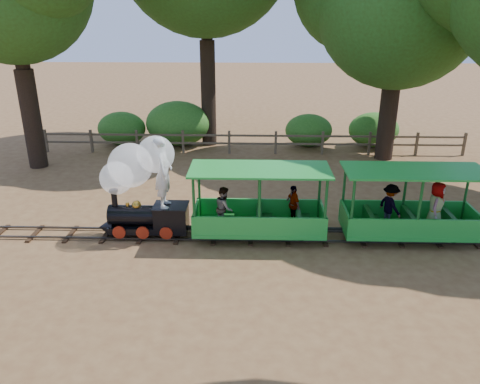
{
  "coord_description": "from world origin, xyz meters",
  "views": [
    {
      "loc": [
        0.06,
        -11.49,
        5.85
      ],
      "look_at": [
        -0.31,
        0.5,
        1.14
      ],
      "focal_mm": 35.0,
      "sensor_mm": 36.0,
      "label": 1
    }
  ],
  "objects_px": {
    "locomotive": "(140,180)",
    "carriage_front": "(257,212)",
    "fence": "(252,141)",
    "carriage_rear": "(410,212)"
  },
  "relations": [
    {
      "from": "locomotive",
      "to": "carriage_front",
      "type": "distance_m",
      "value": 3.22
    },
    {
      "from": "carriage_front",
      "to": "fence",
      "type": "distance_m",
      "value": 8.02
    },
    {
      "from": "carriage_rear",
      "to": "fence",
      "type": "bearing_deg",
      "value": 117.9
    },
    {
      "from": "carriage_front",
      "to": "fence",
      "type": "bearing_deg",
      "value": 91.19
    },
    {
      "from": "locomotive",
      "to": "fence",
      "type": "height_order",
      "value": "locomotive"
    },
    {
      "from": "carriage_front",
      "to": "carriage_rear",
      "type": "distance_m",
      "value": 4.07
    },
    {
      "from": "carriage_front",
      "to": "carriage_rear",
      "type": "bearing_deg",
      "value": 0.07
    },
    {
      "from": "locomotive",
      "to": "carriage_front",
      "type": "xyz_separation_m",
      "value": [
        3.1,
        -0.07,
        -0.86
      ]
    },
    {
      "from": "locomotive",
      "to": "carriage_rear",
      "type": "distance_m",
      "value": 7.22
    },
    {
      "from": "carriage_front",
      "to": "carriage_rear",
      "type": "height_order",
      "value": "same"
    }
  ]
}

